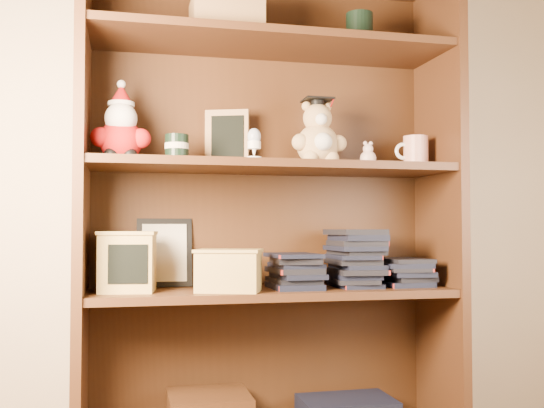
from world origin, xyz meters
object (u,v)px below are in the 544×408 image
at_px(bookcase, 268,217).
at_px(teacher_mug, 415,152).
at_px(treats_box, 128,261).
at_px(grad_teddy_bear, 318,139).

distance_m(bookcase, teacher_mug, 0.55).
bearing_deg(treats_box, grad_teddy_bear, -0.57).
bearing_deg(bookcase, grad_teddy_bear, -20.25).
xyz_separation_m(bookcase, grad_teddy_bear, (0.16, -0.06, 0.26)).
xyz_separation_m(bookcase, treats_box, (-0.45, -0.05, -0.14)).
height_order(grad_teddy_bear, treats_box, grad_teddy_bear).
height_order(bookcase, teacher_mug, bookcase).
xyz_separation_m(grad_teddy_bear, teacher_mug, (0.34, 0.01, -0.03)).
relative_size(bookcase, grad_teddy_bear, 7.18).
relative_size(bookcase, treats_box, 8.57).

